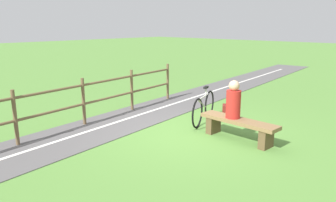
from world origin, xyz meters
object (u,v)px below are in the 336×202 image
at_px(bicycle, 204,108).
at_px(backpack, 226,112).
at_px(bench, 238,125).
at_px(person_seated, 233,101).

bearing_deg(bicycle, backpack, 145.04).
height_order(bench, bicycle, bicycle).
xyz_separation_m(bench, bicycle, (1.34, -0.54, 0.06)).
distance_m(person_seated, bicycle, 1.38).
xyz_separation_m(bench, person_seated, (0.15, -0.01, 0.52)).
bearing_deg(bench, person_seated, -0.00).
bearing_deg(backpack, person_seated, 127.47).
distance_m(bicycle, backpack, 0.80).
relative_size(bench, bicycle, 1.10).
relative_size(bench, backpack, 4.91).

